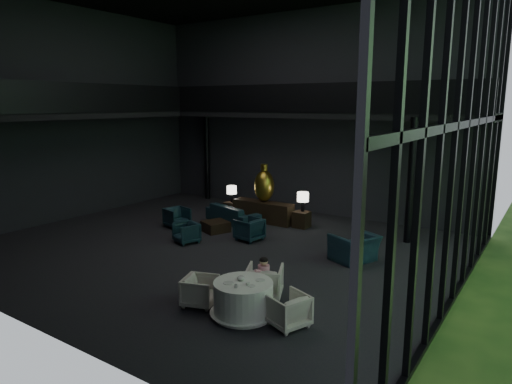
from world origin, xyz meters
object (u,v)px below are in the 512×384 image
Objects in this scene: dining_table at (243,301)px; dining_chair_north at (265,279)px; lounge_armchair_south at (186,233)px; dining_chair_west at (200,291)px; table_lamp_right at (303,198)px; lounge_armchair_west at (177,216)px; dining_chair_east at (288,309)px; sofa at (233,210)px; table_lamp_left at (232,191)px; side_table_right at (302,219)px; console at (263,212)px; coffee_table at (216,226)px; lounge_armchair_east at (249,228)px; side_table_left at (231,209)px; bronze_urn at (264,186)px; window_armchair at (355,242)px; child at (264,269)px.

dining_chair_north reaches higher than dining_table.
dining_chair_west reaches higher than lounge_armchair_south.
table_lamp_right reaches higher than lounge_armchair_south.
lounge_armchair_west reaches higher than lounge_armchair_south.
lounge_armchair_south is (-2.19, -3.77, -0.75)m from table_lamp_right.
dining_chair_east is at bearing -63.95° from table_lamp_right.
sofa is 7.16m from dining_chair_west.
table_lamp_left is 7.98m from dining_chair_north.
table_lamp_left is 0.26× the size of sofa.
lounge_armchair_west is at bearing -146.75° from side_table_right.
table_lamp_left is 0.46× the size of dining_table.
lounge_armchair_west is (-2.17, -2.36, 0.00)m from console.
coffee_table is 6.56m from dining_table.
lounge_armchair_east is 0.58× the size of dining_table.
side_table_left reaches higher than coffee_table.
sofa is 2.92× the size of dining_chair_north.
console is at bearing -5.33° from side_table_left.
table_lamp_left is at bearing 179.97° from table_lamp_right.
bronze_urn reaches higher than dining_chair_west.
side_table_right is at bearing -1.20° from table_lamp_left.
lounge_armchair_east is at bearing -106.20° from side_table_right.
table_lamp_left is at bearing 13.43° from dining_chair_west.
coffee_table is at bearing -66.75° from table_lamp_left.
lounge_armchair_east is 2.04m from lounge_armchair_south.
window_armchair reaches higher than child.
dining_chair_north reaches higher than side_table_right.
table_lamp_right is 3.83m from window_armchair.
child is at bearing -69.39° from side_table_right.
table_lamp_left is at bearing -125.28° from lounge_armchair_east.
window_armchair reaches higher than side_table_right.
console reaches higher than dining_table.
console is 6.84m from dining_chair_north.
lounge_armchair_west is 1.09× the size of dining_chair_east.
console is 3.50× the size of table_lamp_right.
side_table_left is at bearing 128.63° from dining_table.
coffee_table is at bearing -136.16° from side_table_right.
sofa is at bearing -51.23° from table_lamp_left.
side_table_right is 1.02× the size of child.
dining_chair_east is 1.38m from child.
sofa is 3.81× the size of lounge_armchair_south.
window_armchair is at bearing -25.98° from console.
bronze_urn is 1.70× the size of lounge_armchair_east.
table_lamp_right is at bearing -94.39° from dining_chair_north.
bronze_urn is at bearing -121.31° from sofa.
lounge_armchair_south reaches higher than side_table_right.
lounge_armchair_west is (-2.17, -2.45, -0.99)m from bronze_urn.
dining_table is (-0.63, -4.54, -0.24)m from window_armchair.
lounge_armchair_east is at bearing -73.72° from lounge_armchair_west.
table_lamp_left is 0.93× the size of table_lamp_right.
side_table_right reaches higher than side_table_left.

